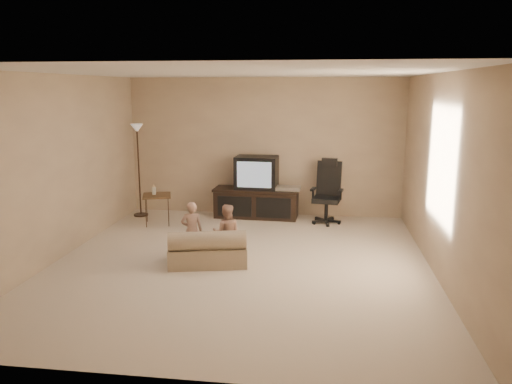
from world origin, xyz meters
TOP-DOWN VIEW (x-y plane):
  - floor at (0.00, 0.00)m, footprint 5.50×5.50m
  - room_shell at (0.00, 0.00)m, footprint 5.50×5.50m
  - tv_stand at (-0.11, 2.49)m, footprint 1.57×0.63m
  - office_chair at (1.16, 2.27)m, footprint 0.59×0.62m
  - side_table at (-1.75, 1.77)m, footprint 0.59×0.59m
  - floor_lamp at (-2.24, 2.29)m, footprint 0.26×0.26m
  - child_sofa at (-0.42, -0.12)m, footprint 1.12×0.79m
  - toddler_left at (-0.69, 0.10)m, footprint 0.34×0.29m
  - toddler_right at (-0.21, 0.11)m, footprint 0.41×0.26m

SIDE VIEW (x-z plane):
  - floor at x=0.00m, z-range 0.00..0.00m
  - child_sofa at x=-0.42m, z-range -0.05..0.45m
  - toddler_right at x=-0.21m, z-range 0.00..0.78m
  - office_chair at x=1.16m, z-range -0.16..0.96m
  - toddler_left at x=-0.69m, z-range 0.00..0.81m
  - tv_stand at x=-0.11m, z-range -0.09..1.02m
  - side_table at x=-1.75m, z-range 0.15..0.85m
  - floor_lamp at x=-2.24m, z-range 0.39..2.07m
  - room_shell at x=0.00m, z-range -1.23..4.27m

